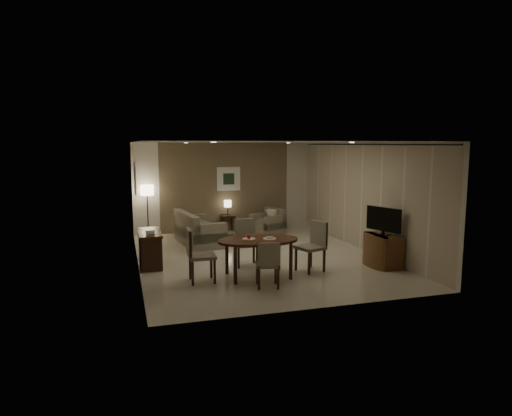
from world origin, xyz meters
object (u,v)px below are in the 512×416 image
object	(u,v)px
tv_cabinet	(383,250)
armchair	(268,221)
chair_right	(310,247)
chair_near	(267,264)
chair_far	(246,243)
sofa	(199,228)
floor_lamp	(148,211)
side_table	(228,224)
chair_left	(202,255)
console_desk	(150,249)
dining_table	(258,258)

from	to	relation	value
tv_cabinet	armchair	world-z (taller)	armchair
tv_cabinet	chair_right	size ratio (longest dim) A/B	0.86
tv_cabinet	chair_near	bearing A→B (deg)	-166.58
chair_far	sofa	bearing A→B (deg)	109.46
chair_near	floor_lamp	xyz separation A→B (m)	(-1.85, 5.44, 0.30)
side_table	chair_right	bearing A→B (deg)	-81.64
chair_far	chair_left	distance (m)	1.43
chair_far	console_desk	bearing A→B (deg)	168.30
chair_near	armchair	world-z (taller)	chair_near
tv_cabinet	chair_near	distance (m)	2.97
sofa	chair_far	bearing A→B (deg)	-174.63
chair_left	chair_far	bearing A→B (deg)	-50.07
chair_near	chair_left	bearing A→B (deg)	-19.86
console_desk	dining_table	size ratio (longest dim) A/B	0.73
tv_cabinet	chair_right	bearing A→B (deg)	177.40
chair_near	dining_table	bearing A→B (deg)	-81.08
console_desk	armchair	bearing A→B (deg)	37.03
tv_cabinet	chair_far	size ratio (longest dim) A/B	0.89
console_desk	side_table	size ratio (longest dim) A/B	2.31
chair_left	chair_right	size ratio (longest dim) A/B	1.00
dining_table	chair_near	xyz separation A→B (m)	(-0.03, -0.68, 0.06)
chair_right	floor_lamp	size ratio (longest dim) A/B	0.70
chair_near	side_table	distance (m)	5.46
dining_table	chair_left	distance (m)	1.15
console_desk	floor_lamp	world-z (taller)	floor_lamp
floor_lamp	dining_table	bearing A→B (deg)	-68.43
floor_lamp	chair_far	bearing A→B (deg)	-64.31
console_desk	chair_left	xyz separation A→B (m)	(0.89, -1.52, 0.15)
armchair	floor_lamp	world-z (taller)	floor_lamp
chair_left	sofa	bearing A→B (deg)	-6.65
chair_far	armchair	bearing A→B (deg)	70.52
console_desk	chair_right	world-z (taller)	chair_right
dining_table	side_table	distance (m)	4.78
chair_far	chair_right	xyz separation A→B (m)	(1.17, -0.79, 0.02)
console_desk	sofa	xyz separation A→B (m)	(1.41, 1.89, 0.05)
sofa	floor_lamp	size ratio (longest dim) A/B	1.22
tv_cabinet	armchair	xyz separation A→B (m)	(-1.28, 4.22, 0.02)
tv_cabinet	side_table	bearing A→B (deg)	116.67
console_desk	dining_table	bearing A→B (deg)	-36.56
tv_cabinet	sofa	world-z (taller)	sofa
chair_far	armchair	world-z (taller)	chair_far
chair_far	chair_left	xyz separation A→B (m)	(-1.13, -0.88, 0.02)
chair_far	floor_lamp	bearing A→B (deg)	121.51
tv_cabinet	chair_left	world-z (taller)	chair_left
chair_near	floor_lamp	distance (m)	5.76
dining_table	chair_right	bearing A→B (deg)	4.09
console_desk	chair_near	xyz separation A→B (m)	(2.00, -2.19, 0.07)
chair_near	chair_right	xyz separation A→B (m)	(1.19, 0.77, 0.08)
sofa	chair_left	bearing A→B (deg)	163.07
dining_table	chair_far	distance (m)	0.88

